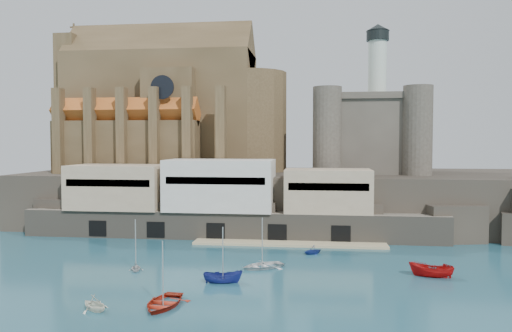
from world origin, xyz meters
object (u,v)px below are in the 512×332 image
object	(u,v)px
church	(170,112)
boat_1	(95,310)
castle_keep	(368,130)
boat_0	(163,306)
boat_2	(223,283)

from	to	relation	value
church	boat_1	distance (m)	61.29
church	castle_keep	xyz separation A→B (m)	(40.21, -0.78, -3.81)
church	boat_1	bearing A→B (deg)	-80.55
castle_keep	boat_0	xyz separation A→B (m)	(-24.69, -53.68, -18.31)
boat_1	boat_0	bearing A→B (deg)	-39.14
boat_0	boat_1	size ratio (longest dim) A/B	1.80
castle_keep	boat_2	size ratio (longest dim) A/B	6.51
boat_0	boat_2	xyz separation A→B (m)	(4.29, 8.61, 0.00)
castle_keep	boat_1	xyz separation A→B (m)	(-30.82, -55.61, -18.31)
church	boat_0	world-z (taller)	church
church	castle_keep	distance (m)	40.39
castle_keep	boat_2	bearing A→B (deg)	-114.35
church	boat_2	world-z (taller)	church
castle_keep	boat_0	world-z (taller)	castle_keep
castle_keep	boat_2	world-z (taller)	castle_keep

